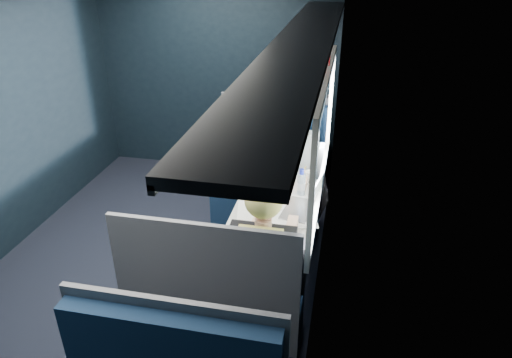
% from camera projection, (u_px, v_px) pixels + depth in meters
% --- Properties ---
extents(ground, '(2.80, 4.20, 0.01)m').
position_uv_depth(ground, '(156.00, 266.00, 4.02)').
color(ground, black).
extents(room_shell, '(3.00, 4.40, 2.40)m').
position_uv_depth(room_shell, '(139.00, 104.00, 3.34)').
color(room_shell, black).
rests_on(room_shell, ground).
extents(table, '(0.62, 1.00, 0.74)m').
position_uv_depth(table, '(273.00, 213.00, 3.53)').
color(table, '#54565E').
rests_on(table, ground).
extents(seat_bay_near, '(1.04, 0.62, 1.26)m').
position_uv_depth(seat_bay_near, '(268.00, 187.00, 4.43)').
color(seat_bay_near, '#0C1D37').
rests_on(seat_bay_near, ground).
extents(seat_bay_far, '(1.04, 0.62, 1.26)m').
position_uv_depth(seat_bay_far, '(221.00, 314.00, 2.91)').
color(seat_bay_far, '#0C1D37').
rests_on(seat_bay_far, ground).
extents(seat_row_front, '(1.04, 0.51, 1.16)m').
position_uv_depth(seat_row_front, '(283.00, 151.00, 5.24)').
color(seat_row_front, '#0C1D37').
rests_on(seat_row_front, ground).
extents(man, '(0.53, 0.56, 1.32)m').
position_uv_depth(man, '(293.00, 169.00, 4.10)').
color(man, black).
rests_on(man, ground).
extents(woman, '(0.53, 0.56, 1.32)m').
position_uv_depth(woman, '(265.00, 263.00, 2.87)').
color(woman, black).
rests_on(woman, ground).
extents(papers, '(0.73, 0.93, 0.01)m').
position_uv_depth(papers, '(276.00, 199.00, 3.57)').
color(papers, white).
rests_on(papers, table).
extents(laptop, '(0.32, 0.39, 0.26)m').
position_uv_depth(laptop, '(310.00, 204.00, 3.36)').
color(laptop, silver).
rests_on(laptop, table).
extents(bottle_small, '(0.07, 0.07, 0.23)m').
position_uv_depth(bottle_small, '(301.00, 184.00, 3.59)').
color(bottle_small, silver).
rests_on(bottle_small, table).
extents(cup, '(0.08, 0.08, 0.10)m').
position_uv_depth(cup, '(310.00, 177.00, 3.80)').
color(cup, white).
rests_on(cup, table).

